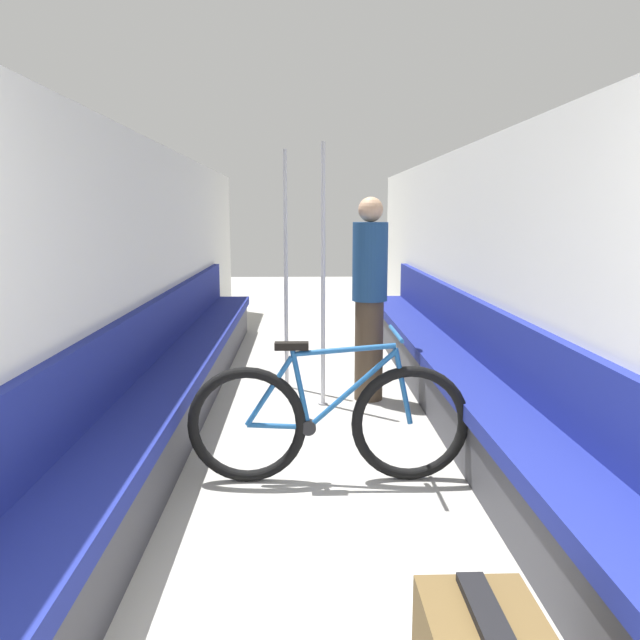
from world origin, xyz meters
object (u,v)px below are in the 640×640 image
Objects in this scene: bench_seat_row_left at (181,375)px; bench_seat_row_right at (450,373)px; grab_pole_far at (323,281)px; grab_pole_near at (286,275)px; passenger_standing at (370,297)px; bicycle at (329,421)px.

bench_seat_row_left and bench_seat_row_right have the same top height.
bench_seat_row_left is 1.40m from grab_pole_far.
grab_pole_near reaches higher than bench_seat_row_left.
bench_seat_row_left is at bearing -139.85° from grab_pole_near.
grab_pole_near reaches higher than passenger_standing.
passenger_standing reaches higher than bicycle.
bench_seat_row_left is 4.08× the size of passenger_standing.
grab_pole_far is at bearing -59.83° from grab_pole_near.
passenger_standing is (-0.65, 0.31, 0.59)m from bench_seat_row_right.
passenger_standing is at bearing -29.11° from grab_pole_near.
bench_seat_row_left is 1.34m from grab_pole_near.
bench_seat_row_left is at bearing 180.00° from bench_seat_row_right.
bench_seat_row_right is 3.28× the size of grab_pole_far.
passenger_standing reaches higher than bench_seat_row_left.
bench_seat_row_left is at bearing -129.96° from passenger_standing.
bicycle is 1.68m from grab_pole_far.
grab_pole_near is 0.84m from passenger_standing.
passenger_standing is (0.42, 1.69, 0.53)m from bicycle.
bench_seat_row_left is 2.22m from bench_seat_row_right.
passenger_standing is (1.57, 0.31, 0.59)m from bench_seat_row_left.
bench_seat_row_right is (2.22, 0.00, 0.00)m from bench_seat_row_left.
grab_pole_far is at bearing 171.33° from bench_seat_row_right.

